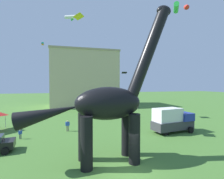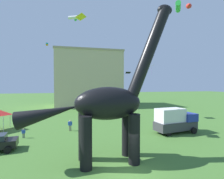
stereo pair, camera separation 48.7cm
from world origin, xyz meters
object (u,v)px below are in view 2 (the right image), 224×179
object	(u,v)px
kite_near_high	(152,66)
dinosaur_sculpture	(108,103)
kite_drifting	(128,73)
kite_far_left	(180,6)
kite_high_right	(47,44)
parked_box_truck	(175,120)
person_vendor_side	(24,132)
person_strolling_adult	(70,124)
kite_mid_left	(81,17)
kite_far_right	(74,18)
person_watching_child	(179,117)

from	to	relation	value
kite_near_high	dinosaur_sculpture	bearing A→B (deg)	-126.82
kite_drifting	kite_far_left	bearing A→B (deg)	-96.05
kite_high_right	kite_far_left	bearing A→B (deg)	-55.88
parked_box_truck	dinosaur_sculpture	bearing A→B (deg)	-156.97
kite_high_right	kite_near_high	world-z (taller)	kite_high_right
person_vendor_side	kite_drifting	bearing A→B (deg)	112.99
person_vendor_side	kite_near_high	bearing A→B (deg)	93.85
person_strolling_adult	kite_mid_left	world-z (taller)	kite_mid_left
person_strolling_adult	kite_mid_left	bearing A→B (deg)	-141.83
kite_drifting	person_vendor_side	bearing A→B (deg)	-140.09
person_strolling_adult	kite_near_high	distance (m)	18.49
person_vendor_side	kite_high_right	xyz separation A→B (m)	(0.99, 15.35, 13.82)
parked_box_truck	kite_far_left	world-z (taller)	kite_far_left
parked_box_truck	person_strolling_adult	distance (m)	13.99
person_vendor_side	kite_high_right	bearing A→B (deg)	159.41
kite_far_left	kite_mid_left	size ratio (longest dim) A/B	1.16
person_strolling_adult	kite_high_right	bearing A→B (deg)	24.48
kite_near_high	kite_mid_left	world-z (taller)	kite_mid_left
parked_box_truck	kite_drifting	xyz separation A→B (m)	(-0.21, 17.81, 7.37)
dinosaur_sculpture	kite_far_right	size ratio (longest dim) A/B	6.63
parked_box_truck	kite_far_right	size ratio (longest dim) A/B	2.91
kite_high_right	person_vendor_side	bearing A→B (deg)	-93.68
kite_drifting	kite_mid_left	world-z (taller)	kite_mid_left
kite_far_left	kite_drifting	bearing A→B (deg)	83.95
kite_high_right	kite_near_high	distance (m)	21.40
person_vendor_side	kite_near_high	distance (m)	23.72
person_watching_child	person_strolling_adult	size ratio (longest dim) A/B	1.09
kite_far_right	kite_mid_left	xyz separation A→B (m)	(0.48, -9.33, -3.27)
person_watching_child	kite_mid_left	distance (m)	20.99
kite_mid_left	dinosaur_sculpture	bearing A→B (deg)	-79.31
dinosaur_sculpture	kite_high_right	size ratio (longest dim) A/B	24.76
person_watching_child	kite_near_high	world-z (taller)	kite_near_high
person_strolling_adult	kite_far_right	size ratio (longest dim) A/B	0.74
parked_box_truck	kite_far_right	distance (m)	23.42
person_strolling_adult	kite_far_left	xyz separation A→B (m)	(10.71, -8.83, 13.22)
person_watching_child	kite_drifting	world-z (taller)	kite_drifting
person_vendor_side	person_watching_child	xyz separation A→B (m)	(22.48, 2.12, 0.30)
kite_near_high	kite_drifting	distance (m)	7.98
parked_box_truck	kite_mid_left	bearing A→B (deg)	162.73
kite_far_right	kite_far_left	bearing A→B (deg)	-58.38
person_watching_child	kite_high_right	distance (m)	28.63
person_strolling_adult	person_watching_child	bearing A→B (deg)	-82.87
person_strolling_adult	parked_box_truck	bearing A→B (deg)	-101.46
person_watching_child	person_strolling_adult	world-z (taller)	person_watching_child
parked_box_truck	kite_drifting	bearing A→B (deg)	83.22
kite_far_left	kite_far_right	bearing A→B (deg)	121.62
kite_high_right	kite_mid_left	xyz separation A→B (m)	(5.76, -15.68, 0.17)
dinosaur_sculpture	kite_mid_left	distance (m)	12.90
person_watching_child	kite_far_left	xyz separation A→B (m)	(-6.40, -9.04, 13.14)
person_vendor_side	person_watching_child	world-z (taller)	person_watching_child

